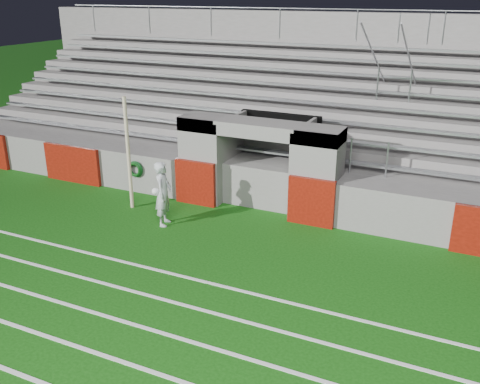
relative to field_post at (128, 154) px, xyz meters
The scene contains 5 objects.
ground 4.23m from the field_post, 29.45° to the right, with size 90.00×90.00×0.00m, color #10470B.
field_post is the anchor object (origin of this frame).
stadium_structure 6.94m from the field_post, 60.76° to the left, with size 26.00×8.48×5.42m.
goalkeeper_with_ball 1.83m from the field_post, 22.37° to the right, with size 0.59×0.75×1.80m.
hose_coil 1.44m from the field_post, 118.80° to the left, with size 0.54×0.14×0.54m.
Camera 1 is at (5.73, -10.05, 6.09)m, focal length 40.00 mm.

